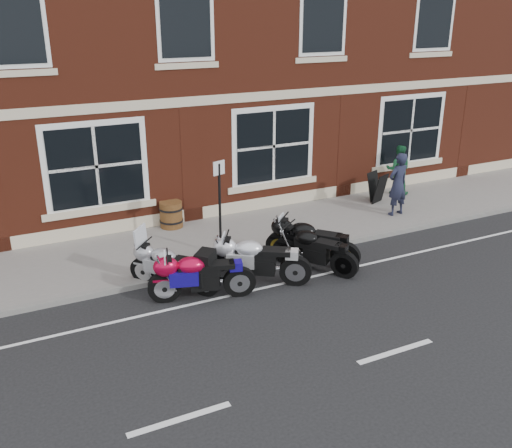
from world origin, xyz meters
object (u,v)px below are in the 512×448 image
object	(u,v)px
moto_sport_black	(311,240)
barrel_planter	(171,214)
parking_sign	(220,202)
pedestrian_right	(398,170)
a_board_sign	(377,188)
moto_naked_black	(314,247)
moto_touring_silver	(172,265)
pedestrian_left	(398,184)
moto_sport_red	(200,274)
moto_sport_silver	(257,258)

from	to	relation	value
moto_sport_black	barrel_planter	bearing A→B (deg)	82.06
parking_sign	pedestrian_right	bearing A→B (deg)	-2.10
a_board_sign	parking_sign	size ratio (longest dim) A/B	0.39
moto_naked_black	pedestrian_right	bearing A→B (deg)	0.85
barrel_planter	moto_naked_black	bearing A→B (deg)	-60.21
moto_touring_silver	pedestrian_right	xyz separation A→B (m)	(8.40, 2.90, 0.34)
parking_sign	a_board_sign	bearing A→B (deg)	-2.77
pedestrian_left	pedestrian_right	distance (m)	2.00
moto_sport_red	pedestrian_left	world-z (taller)	pedestrian_left
moto_touring_silver	moto_sport_silver	size ratio (longest dim) A/B	0.83
moto_naked_black	parking_sign	xyz separation A→B (m)	(-1.68, 1.48, 0.90)
barrel_planter	parking_sign	distance (m)	2.53
moto_sport_black	pedestrian_left	bearing A→B (deg)	-18.74
moto_touring_silver	barrel_planter	world-z (taller)	moto_touring_silver
moto_sport_red	moto_sport_silver	distance (m)	1.40
moto_sport_red	pedestrian_left	xyz separation A→B (m)	(6.76, 2.06, 0.45)
pedestrian_left	barrel_planter	world-z (taller)	pedestrian_left
a_board_sign	moto_touring_silver	bearing A→B (deg)	177.48
barrel_planter	parking_sign	world-z (taller)	parking_sign
moto_sport_black	moto_sport_silver	xyz separation A→B (m)	(-1.57, -0.34, 0.00)
parking_sign	moto_sport_black	bearing A→B (deg)	-50.99
moto_sport_black	parking_sign	size ratio (longest dim) A/B	0.79
moto_touring_silver	pedestrian_left	world-z (taller)	pedestrian_left
a_board_sign	barrel_planter	xyz separation A→B (m)	(-6.27, 0.73, -0.10)
moto_sport_red	parking_sign	xyz separation A→B (m)	(1.17, 1.66, 0.88)
moto_sport_black	barrel_planter	world-z (taller)	moto_sport_black
pedestrian_left	barrel_planter	distance (m)	6.38
moto_sport_silver	barrel_planter	xyz separation A→B (m)	(-0.70, 3.80, -0.12)
pedestrian_right	barrel_planter	distance (m)	7.37
parking_sign	moto_naked_black	bearing A→B (deg)	-59.22
moto_sport_red	barrel_planter	bearing A→B (deg)	6.61
pedestrian_right	barrel_planter	xyz separation A→B (m)	(-7.35, 0.36, -0.43)
moto_naked_black	a_board_sign	xyz separation A→B (m)	(4.11, 3.04, 0.02)
parking_sign	moto_touring_silver	bearing A→B (deg)	-165.49
moto_touring_silver	a_board_sign	size ratio (longest dim) A/B	1.83
moto_sport_silver	parking_sign	distance (m)	1.76
moto_sport_black	barrel_planter	xyz separation A→B (m)	(-2.27, 3.46, -0.12)
moto_sport_silver	moto_sport_red	bearing A→B (deg)	129.16
pedestrian_right	a_board_sign	bearing A→B (deg)	58.43
moto_touring_silver	moto_naked_black	size ratio (longest dim) A/B	0.88
moto_sport_black	a_board_sign	size ratio (longest dim) A/B	2.02
moto_sport_black	barrel_planter	distance (m)	4.14
pedestrian_left	pedestrian_right	world-z (taller)	pedestrian_left
moto_touring_silver	parking_sign	world-z (taller)	parking_sign
moto_sport_red	pedestrian_right	distance (m)	8.81
pedestrian_right	parking_sign	world-z (taller)	parking_sign
pedestrian_left	a_board_sign	bearing A→B (deg)	-105.71
moto_sport_red	moto_sport_black	distance (m)	3.00
moto_touring_silver	moto_sport_silver	bearing A→B (deg)	-59.64
moto_naked_black	a_board_sign	size ratio (longest dim) A/B	2.08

